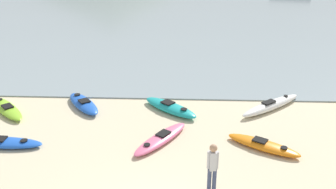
% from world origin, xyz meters
% --- Properties ---
extents(kayak_on_sand_0, '(2.15, 2.60, 0.38)m').
position_xyz_m(kayak_on_sand_0, '(-3.60, 7.76, 0.17)').
color(kayak_on_sand_0, blue).
rests_on(kayak_on_sand_0, ground_plane).
extents(kayak_on_sand_1, '(2.54, 2.66, 0.32)m').
position_xyz_m(kayak_on_sand_1, '(-6.78, 7.17, 0.14)').
color(kayak_on_sand_1, '#8CCC2D').
rests_on(kayak_on_sand_1, ground_plane).
extents(kayak_on_sand_2, '(3.12, 2.74, 0.41)m').
position_xyz_m(kayak_on_sand_2, '(4.60, 7.91, 0.18)').
color(kayak_on_sand_2, white).
rests_on(kayak_on_sand_2, ground_plane).
extents(kayak_on_sand_3, '(2.65, 2.46, 0.40)m').
position_xyz_m(kayak_on_sand_3, '(0.23, 7.50, 0.18)').
color(kayak_on_sand_3, teal).
rests_on(kayak_on_sand_3, ground_plane).
extents(kayak_on_sand_5, '(2.66, 2.01, 0.33)m').
position_xyz_m(kayak_on_sand_5, '(3.66, 4.55, 0.14)').
color(kayak_on_sand_5, orange).
rests_on(kayak_on_sand_5, ground_plane).
extents(kayak_on_sand_6, '(2.20, 2.86, 0.30)m').
position_xyz_m(kayak_on_sand_6, '(-0.02, 4.89, 0.13)').
color(kayak_on_sand_6, '#E5668C').
rests_on(kayak_on_sand_6, ground_plane).
extents(kayak_on_sand_8, '(2.96, 0.89, 0.30)m').
position_xyz_m(kayak_on_sand_8, '(-5.71, 4.35, 0.13)').
color(kayak_on_sand_8, blue).
rests_on(kayak_on_sand_8, ground_plane).
extents(person_near_foreground, '(0.34, 0.25, 1.66)m').
position_xyz_m(person_near_foreground, '(1.66, 1.92, 0.95)').
color(person_near_foreground, '#384260').
rests_on(person_near_foreground, ground_plane).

